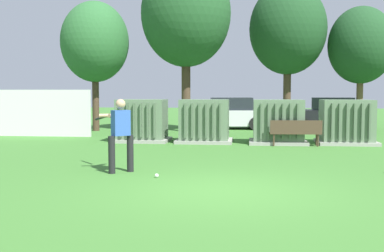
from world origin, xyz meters
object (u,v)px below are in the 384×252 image
at_px(transformer_west, 142,121).
at_px(sports_ball, 157,176).
at_px(park_bench, 296,131).
at_px(parked_car_left_of_center, 330,114).
at_px(parked_car_leftmost, 229,114).
at_px(batter, 120,131).
at_px(transformer_mid_east, 278,122).
at_px(transformer_east, 346,122).
at_px(transformer_mid_west, 204,122).

bearing_deg(transformer_west, sports_ball, -74.99).
relative_size(park_bench, sports_ball, 20.18).
bearing_deg(parked_car_left_of_center, parked_car_leftmost, -172.71).
height_order(park_bench, batter, batter).
distance_m(park_bench, sports_ball, 7.63).
bearing_deg(batter, transformer_mid_east, 59.09).
xyz_separation_m(park_bench, parked_car_left_of_center, (2.56, 8.36, 0.22)).
bearing_deg(transformer_west, parked_car_left_of_center, 41.80).
bearing_deg(transformer_east, batter, -133.19).
bearing_deg(parked_car_leftmost, transformer_mid_west, -95.44).
xyz_separation_m(transformer_west, sports_ball, (2.04, -7.62, -0.74)).
height_order(transformer_mid_west, transformer_east, same).
distance_m(transformer_mid_east, park_bench, 1.03).
distance_m(batter, parked_car_leftmost, 13.90).
height_order(transformer_west, transformer_east, same).
height_order(transformer_mid_west, batter, batter).
xyz_separation_m(transformer_mid_east, transformer_east, (2.49, 0.16, 0.00)).
relative_size(park_bench, parked_car_leftmost, 0.42).
bearing_deg(transformer_mid_east, park_bench, -55.30).
distance_m(batter, sports_ball, 1.50).
height_order(transformer_east, parked_car_leftmost, same).
relative_size(transformer_mid_west, transformer_mid_east, 1.00).
bearing_deg(park_bench, transformer_mid_east, 124.70).
relative_size(batter, parked_car_left_of_center, 0.40).
distance_m(transformer_mid_east, transformer_east, 2.49).
xyz_separation_m(transformer_mid_west, parked_car_left_of_center, (5.86, 7.46, -0.04)).
bearing_deg(transformer_east, transformer_west, -179.80).
relative_size(transformer_mid_west, sports_ball, 23.33).
bearing_deg(batter, parked_car_leftmost, 81.61).
xyz_separation_m(transformer_west, transformer_mid_east, (5.16, -0.13, 0.00)).
xyz_separation_m(transformer_mid_west, transformer_mid_east, (2.74, -0.08, 0.00)).
bearing_deg(parked_car_leftmost, parked_car_left_of_center, 7.29).
xyz_separation_m(transformer_mid_east, parked_car_left_of_center, (3.12, 7.54, -0.04)).
height_order(transformer_east, parked_car_left_of_center, same).
xyz_separation_m(transformer_mid_west, park_bench, (3.30, -0.90, -0.25)).
distance_m(transformer_east, batter, 9.65).
relative_size(batter, sports_ball, 19.33).
bearing_deg(transformer_mid_east, transformer_east, 3.67).
xyz_separation_m(transformer_east, parked_car_left_of_center, (0.64, 7.38, -0.04)).
height_order(transformer_mid_west, park_bench, transformer_mid_west).
bearing_deg(parked_car_leftmost, transformer_east, -55.71).
distance_m(parked_car_leftmost, parked_car_left_of_center, 5.26).
xyz_separation_m(transformer_west, transformer_mid_west, (2.42, -0.05, 0.00)).
distance_m(transformer_mid_east, parked_car_left_of_center, 8.16).
bearing_deg(parked_car_leftmost, sports_ball, -94.09).
bearing_deg(transformer_mid_west, transformer_west, 178.79).
distance_m(transformer_mid_west, parked_car_leftmost, 6.82).
relative_size(transformer_west, park_bench, 1.16).
xyz_separation_m(batter, sports_ball, (1.00, -0.61, -0.93)).
height_order(transformer_mid_west, sports_ball, transformer_mid_west).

